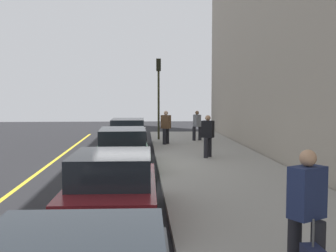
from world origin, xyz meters
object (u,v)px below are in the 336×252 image
at_px(pedestrian_black_coat, 208,135).
at_px(pedestrian_brown_coat, 166,126).
at_px(parked_car_maroon, 113,188).
at_px(parked_car_green, 123,149).
at_px(pedestrian_navy_coat, 307,210).
at_px(pedestrian_grey_coat, 197,125).
at_px(traffic_light_pole, 159,85).
at_px(parked_car_silver, 128,134).

xyz_separation_m(pedestrian_black_coat, pedestrian_brown_coat, (4.80, 1.46, 0.00)).
bearing_deg(pedestrian_black_coat, parked_car_maroon, 157.97).
bearing_deg(parked_car_green, pedestrian_navy_coat, -162.59).
distance_m(parked_car_maroon, pedestrian_navy_coat, 4.33).
bearing_deg(pedestrian_brown_coat, parked_car_green, 163.69).
bearing_deg(pedestrian_grey_coat, parked_car_green, 155.37).
relative_size(pedestrian_black_coat, traffic_light_pole, 0.37).
height_order(pedestrian_grey_coat, pedestrian_brown_coat, pedestrian_brown_coat).
relative_size(parked_car_silver, traffic_light_pole, 0.99).
bearing_deg(traffic_light_pole, parked_car_green, 169.57).
bearing_deg(pedestrian_black_coat, pedestrian_brown_coat, 16.92).
xyz_separation_m(parked_car_green, parked_car_silver, (6.10, 0.02, 0.00)).
xyz_separation_m(parked_car_green, pedestrian_black_coat, (1.84, -3.40, 0.32)).
distance_m(pedestrian_grey_coat, pedestrian_brown_coat, 2.50).
bearing_deg(traffic_light_pole, pedestrian_black_coat, -166.20).
bearing_deg(parked_car_silver, pedestrian_brown_coat, -74.68).
distance_m(parked_car_silver, pedestrian_black_coat, 5.47).
height_order(parked_car_silver, traffic_light_pole, traffic_light_pole).
bearing_deg(traffic_light_pole, pedestrian_grey_coat, -107.17).
bearing_deg(pedestrian_navy_coat, parked_car_silver, 10.90).
bearing_deg(parked_car_silver, pedestrian_navy_coat, -169.10).
bearing_deg(pedestrian_black_coat, traffic_light_pole, 13.80).
bearing_deg(pedestrian_black_coat, parked_car_silver, 38.76).
relative_size(pedestrian_black_coat, pedestrian_brown_coat, 1.00).
height_order(pedestrian_navy_coat, traffic_light_pole, traffic_light_pole).
height_order(parked_car_green, pedestrian_black_coat, pedestrian_black_coat).
bearing_deg(parked_car_silver, pedestrian_black_coat, -141.24).
height_order(pedestrian_black_coat, traffic_light_pole, traffic_light_pole).
bearing_deg(parked_car_maroon, parked_car_silver, 0.48).
bearing_deg(pedestrian_brown_coat, pedestrian_black_coat, -163.08).
distance_m(parked_car_green, pedestrian_black_coat, 3.88).
relative_size(parked_car_green, pedestrian_brown_coat, 2.66).
relative_size(parked_car_green, pedestrian_black_coat, 2.67).
bearing_deg(parked_car_green, pedestrian_brown_coat, -16.31).
bearing_deg(traffic_light_pole, pedestrian_brown_coat, -172.88).
xyz_separation_m(pedestrian_black_coat, pedestrian_navy_coat, (-11.39, 0.41, 0.04)).
bearing_deg(parked_car_green, pedestrian_grey_coat, -24.63).
relative_size(parked_car_maroon, parked_car_silver, 0.91).
xyz_separation_m(pedestrian_grey_coat, traffic_light_pole, (0.67, 2.15, 2.22)).
relative_size(parked_car_green, parked_car_silver, 1.01).
distance_m(parked_car_green, pedestrian_grey_coat, 9.14).
distance_m(parked_car_green, traffic_light_pole, 9.46).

